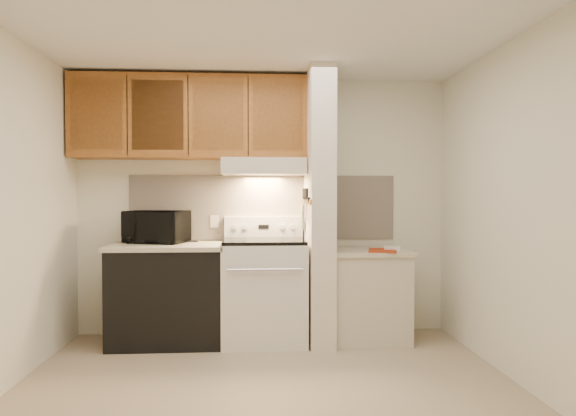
{
  "coord_description": "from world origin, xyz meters",
  "views": [
    {
      "loc": [
        -0.09,
        -3.57,
        1.36
      ],
      "look_at": [
        0.19,
        0.75,
        1.25
      ],
      "focal_mm": 32.0,
      "sensor_mm": 36.0,
      "label": 1
    }
  ],
  "objects": [
    {
      "name": "red_folder",
      "position": [
        1.07,
        1.0,
        0.86
      ],
      "size": [
        0.32,
        0.38,
        0.01
      ],
      "primitive_type": "cube",
      "rotation": [
        0.0,
        0.0,
        -0.25
      ],
      "color": "#9C2A0E",
      "rests_on": "right_countertop"
    },
    {
      "name": "range_hood",
      "position": [
        0.0,
        1.28,
        1.62
      ],
      "size": [
        0.78,
        0.44,
        0.15
      ],
      "primitive_type": "cube",
      "color": "beige",
      "rests_on": "upper_cabinets"
    },
    {
      "name": "range_knob_right_outer",
      "position": [
        0.28,
        1.4,
        1.05
      ],
      "size": [
        0.05,
        0.02,
        0.05
      ],
      "primitive_type": "cylinder",
      "rotation": [
        1.57,
        0.0,
        0.0
      ],
      "color": "silver",
      "rests_on": "range_backguard"
    },
    {
      "name": "spoon_rest",
      "position": [
        -0.73,
        1.36,
        0.92
      ],
      "size": [
        0.2,
        0.07,
        0.01
      ],
      "primitive_type": "cube",
      "rotation": [
        0.0,
        0.0,
        -0.03
      ],
      "color": "black",
      "rests_on": "left_countertop"
    },
    {
      "name": "outlet",
      "position": [
        -0.48,
        1.48,
        1.1
      ],
      "size": [
        0.08,
        0.01,
        0.12
      ],
      "primitive_type": "cube",
      "color": "beige",
      "rests_on": "backsplash"
    },
    {
      "name": "ceiling",
      "position": [
        0.0,
        0.0,
        2.5
      ],
      "size": [
        3.6,
        3.6,
        0.0
      ],
      "primitive_type": "plane",
      "rotation": [
        3.14,
        0.0,
        0.0
      ],
      "color": "white",
      "rests_on": "wall_back"
    },
    {
      "name": "floor",
      "position": [
        0.0,
        0.0,
        0.0
      ],
      "size": [
        3.6,
        3.6,
        0.0
      ],
      "primitive_type": "plane",
      "color": "tan",
      "rests_on": "ground"
    },
    {
      "name": "knife_blade_e",
      "position": [
        0.38,
        1.25,
        1.21
      ],
      "size": [
        0.01,
        0.04,
        0.18
      ],
      "primitive_type": "cube",
      "color": "silver",
      "rests_on": "knife_strip"
    },
    {
      "name": "right_cab_base",
      "position": [
        0.97,
        1.15,
        0.4
      ],
      "size": [
        0.7,
        0.6,
        0.81
      ],
      "primitive_type": "cube",
      "color": "beige",
      "rests_on": "floor"
    },
    {
      "name": "range_body",
      "position": [
        0.0,
        1.16,
        0.46
      ],
      "size": [
        0.76,
        0.65,
        0.92
      ],
      "primitive_type": "cube",
      "color": "silver",
      "rests_on": "floor"
    },
    {
      "name": "oven_mitt",
      "position": [
        0.38,
        1.32,
        1.14
      ],
      "size": [
        0.03,
        0.1,
        0.23
      ],
      "primitive_type": "cube",
      "color": "slate",
      "rests_on": "partition_pillar"
    },
    {
      "name": "wall_left",
      "position": [
        -1.8,
        0.0,
        1.25
      ],
      "size": [
        0.02,
        3.0,
        2.5
      ],
      "primitive_type": "cube",
      "color": "silver",
      "rests_on": "floor"
    },
    {
      "name": "cab_door_a",
      "position": [
        -1.51,
        1.17,
        2.08
      ],
      "size": [
        0.46,
        0.01,
        0.63
      ],
      "primitive_type": "cube",
      "color": "#975825",
      "rests_on": "upper_cabinets"
    },
    {
      "name": "range_knob_right_inner",
      "position": [
        0.18,
        1.4,
        1.05
      ],
      "size": [
        0.05,
        0.02,
        0.05
      ],
      "primitive_type": "cylinder",
      "rotation": [
        1.57,
        0.0,
        0.0
      ],
      "color": "silver",
      "rests_on": "range_backguard"
    },
    {
      "name": "oven_window",
      "position": [
        0.0,
        0.84,
        0.5
      ],
      "size": [
        0.5,
        0.01,
        0.3
      ],
      "primitive_type": "cube",
      "color": "black",
      "rests_on": "range_body"
    },
    {
      "name": "cab_door_d",
      "position": [
        0.13,
        1.17,
        2.08
      ],
      "size": [
        0.46,
        0.01,
        0.63
      ],
      "primitive_type": "cube",
      "color": "#975825",
      "rests_on": "upper_cabinets"
    },
    {
      "name": "partition_pillar",
      "position": [
        0.51,
        1.15,
        1.25
      ],
      "size": [
        0.22,
        0.7,
        2.5
      ],
      "primitive_type": "cube",
      "color": "beige",
      "rests_on": "floor"
    },
    {
      "name": "knife_handle_a",
      "position": [
        0.38,
        0.93,
        1.37
      ],
      "size": [
        0.02,
        0.02,
        0.1
      ],
      "primitive_type": "cylinder",
      "color": "black",
      "rests_on": "knife_strip"
    },
    {
      "name": "left_countertop",
      "position": [
        -0.88,
        1.17,
        0.89
      ],
      "size": [
        1.04,
        0.67,
        0.04
      ],
      "primitive_type": "cube",
      "color": "beige",
      "rests_on": "dishwasher_front"
    },
    {
      "name": "microwave",
      "position": [
        -1.01,
        1.31,
        1.06
      ],
      "size": [
        0.62,
        0.5,
        0.3
      ],
      "primitive_type": "imported",
      "rotation": [
        0.0,
        0.0,
        -0.28
      ],
      "color": "black",
      "rests_on": "left_countertop"
    },
    {
      "name": "hood_lip",
      "position": [
        0.0,
        1.07,
        1.58
      ],
      "size": [
        0.78,
        0.04,
        0.06
      ],
      "primitive_type": "cube",
      "color": "beige",
      "rests_on": "range_hood"
    },
    {
      "name": "upper_cabinets",
      "position": [
        -0.69,
        1.32,
        2.08
      ],
      "size": [
        2.18,
        0.33,
        0.77
      ],
      "primitive_type": "cube",
      "color": "#975825",
      "rests_on": "wall_back"
    },
    {
      "name": "right_countertop",
      "position": [
        0.97,
        1.15,
        0.83
      ],
      "size": [
        0.74,
        0.64,
        0.04
      ],
      "primitive_type": "cube",
      "color": "beige",
      "rests_on": "right_cab_base"
    },
    {
      "name": "knife_handle_d",
      "position": [
        0.38,
        1.19,
        1.37
      ],
      "size": [
        0.02,
        0.02,
        0.1
      ],
      "primitive_type": "cylinder",
      "color": "black",
      "rests_on": "knife_strip"
    },
    {
      "name": "pillar_trim",
      "position": [
        0.39,
        1.15,
        1.3
      ],
      "size": [
        0.01,
        0.7,
        0.04
      ],
      "primitive_type": "cube",
      "color": "#975825",
      "rests_on": "partition_pillar"
    },
    {
      "name": "range_knob_left_inner",
      "position": [
        -0.18,
        1.4,
        1.05
      ],
      "size": [
        0.05,
        0.02,
        0.05
      ],
      "primitive_type": "cylinder",
      "rotation": [
        1.57,
        0.0,
        0.0
      ],
      "color": "silver",
      "rests_on": "range_backguard"
    },
    {
      "name": "backsplash",
      "position": [
        0.0,
        1.49,
        1.24
      ],
      "size": [
        2.6,
        0.02,
        0.63
      ],
      "primitive_type": "cube",
      "color": "beige",
      "rests_on": "wall_back"
    },
    {
      "name": "dishwasher_front",
      "position": [
        -0.88,
        1.17,
        0.43
      ],
      "size": [
        1.0,
        0.63,
        0.87
      ],
      "primitive_type": "cube",
      "color": "black",
      "rests_on": "floor"
    },
    {
      "name": "white_box",
      "position": [
        1.17,
        1.05,
        0.87
      ],
      "size": [
        0.16,
        0.13,
        0.04
      ],
      "primitive_type": "cube",
      "rotation": [
        0.0,
        0.0,
        -0.27
      ],
      "color": "white",
      "rests_on": "right_countertop"
    },
    {
      "name": "knife_handle_e",
      "position": [
        0.38,
        1.27,
        1.37
      ],
      "size": [
        0.02,
        0.02,
        0.1
      ],
      "primitive_type": "cylinder",
      "color": "black",
      "rests_on": "knife_strip"
    },
    {
      "name": "wall_back",
      "position": [
        0.0,
        1.5,
        1.25
      ],
      "size": [
        3.6,
        2.5,
        0.02
      ],
      "primitive_type": "cube",
      "rotation": [
        1.57,
        0.0,
        0.0
      ],
      "color": "silver",
      "rests_on": "floor"
    },
    {
      "name": "cab_gap_b",
      "position": [
        -0.69,
        1.16,
        2.08
      ],
      "size": [
        0.01,
        0.01,
        0.73
      ],
      "primitive_type": "cube",
      "color": "black",
      "rests_on": "upper_cabinets"
    },
    {
      "name": "knife_blade_d",
      "position": [
        0.38,
        1.19,
        1.22
      ],
      "size": [
        0.01,
        0.04,
        0.16
      ],
      "primitive_type": "cube",
      "color": "silver",
      "rests_on": "knife_strip"
    },
    {
      "name": "knife_blade_b",
      "position": [
        0.38,
        1.02,
        1.21
      ],
      "size": [
        0.01,
        0.04,
        0.18
      ],
      "primitive_type": "cube",
      "color": "silver",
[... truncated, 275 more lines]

